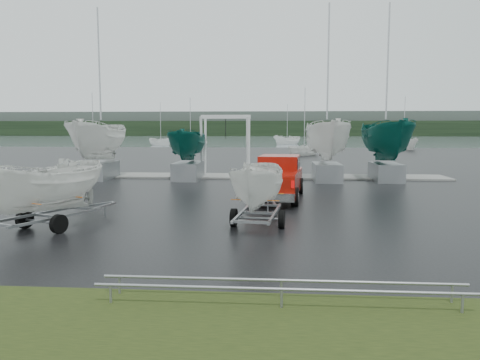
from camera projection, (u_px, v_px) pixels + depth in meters
The scene contains 21 objects.
ground_plane at pixel (177, 211), 18.51m from camera, with size 120.00×120.00×0.00m, color black.
lake at pixel (260, 141), 117.61m from camera, with size 300.00×300.00×0.00m, color gray.
grass_verge at pixel (36, 330), 7.61m from camera, with size 40.00×40.00×0.00m, color black.
dock at pixel (218, 176), 31.39m from camera, with size 30.00×3.00×0.12m, color gray.
treeline at pixel (266, 128), 186.64m from camera, with size 300.00×8.00×6.00m, color black.
far_hill at pixel (266, 124), 194.34m from camera, with size 300.00×6.00×10.00m, color #4C5651.
pickup_truck at pixel (278, 176), 21.85m from camera, with size 2.65×6.06×1.95m.
trailer_hitched at pixel (259, 148), 15.38m from camera, with size 1.84×3.70×4.82m.
trailer_parked at pixel (43, 142), 14.80m from camera, with size 2.53×3.77×5.22m.
boat_hoist at pixel (226, 137), 31.05m from camera, with size 3.30×2.18×4.12m.
keelboat_0 at pixel (98, 114), 29.50m from camera, with size 2.62×3.20×10.79m.
keelboat_1 at pixel (188, 128), 29.37m from camera, with size 2.07×3.20×6.60m.
keelboat_2 at pixel (328, 113), 28.42m from camera, with size 2.62×3.20×10.79m.
keelboat_3 at pixel (388, 113), 28.44m from camera, with size 2.63×3.20×10.81m.
mast_rack_2 at pixel (282, 285), 8.76m from camera, with size 7.00×0.56×0.06m.
moored_boat_0 at pixel (94, 152), 63.76m from camera, with size 3.66×3.66×11.40m.
moored_boat_1 at pixel (191, 149), 73.67m from camera, with size 3.41×3.39×11.24m.
moored_boat_2 at pixel (304, 155), 55.97m from camera, with size 3.07×3.08×10.88m.
moored_boat_3 at pixel (403, 149), 71.75m from camera, with size 3.22×3.28×11.64m.
moored_boat_4 at pixel (161, 145), 87.36m from camera, with size 3.34×3.34×11.11m.
moored_boat_5 at pixel (287, 144), 93.40m from camera, with size 3.96×3.97×11.68m.
Camera 1 is at (3.86, -18.02, 3.28)m, focal length 35.00 mm.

